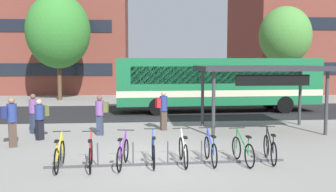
% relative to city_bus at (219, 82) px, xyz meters
% --- Properties ---
extents(ground, '(200.00, 200.00, 0.00)m').
position_rel_city_bus_xyz_m(ground, '(-4.28, -10.70, -1.78)').
color(ground, gray).
extents(bus_lane_asphalt, '(80.00, 7.20, 0.01)m').
position_rel_city_bus_xyz_m(bus_lane_asphalt, '(-4.28, -0.00, -1.77)').
color(bus_lane_asphalt, '#232326').
rests_on(bus_lane_asphalt, ground).
extents(city_bus, '(12.11, 3.01, 3.20)m').
position_rel_city_bus_xyz_m(city_bus, '(0.00, 0.00, 0.00)').
color(city_bus, '#196B3D').
rests_on(city_bus, ground).
extents(bike_rack, '(7.06, 0.30, 0.70)m').
position_rel_city_bus_xyz_m(bike_rack, '(-4.02, -11.30, -1.69)').
color(bike_rack, '#47474C').
rests_on(bike_rack, ground).
extents(parked_bicycle_yellow_0, '(0.52, 1.72, 0.99)m').
position_rel_city_bus_xyz_m(parked_bicycle_yellow_0, '(-7.08, -11.46, -1.39)').
color(parked_bicycle_yellow_0, black).
rests_on(parked_bicycle_yellow_0, ground).
extents(parked_bicycle_red_1, '(0.52, 1.72, 0.99)m').
position_rel_city_bus_xyz_m(parked_bicycle_red_1, '(-6.21, -11.49, -1.39)').
color(parked_bicycle_red_1, black).
rests_on(parked_bicycle_red_1, ground).
extents(parked_bicycle_purple_2, '(0.52, 1.71, 0.99)m').
position_rel_city_bus_xyz_m(parked_bicycle_purple_2, '(-5.31, -11.40, -1.39)').
color(parked_bicycle_purple_2, black).
rests_on(parked_bicycle_purple_2, ground).
extents(parked_bicycle_blue_3, '(0.52, 1.72, 0.99)m').
position_rel_city_bus_xyz_m(parked_bicycle_blue_3, '(-4.44, -11.26, -1.39)').
color(parked_bicycle_blue_3, black).
rests_on(parked_bicycle_blue_3, ground).
extents(parked_bicycle_white_4, '(0.52, 1.72, 0.99)m').
position_rel_city_bus_xyz_m(parked_bicycle_white_4, '(-3.55, -11.26, -1.39)').
color(parked_bicycle_white_4, black).
rests_on(parked_bicycle_white_4, ground).
extents(parked_bicycle_blue_5, '(0.52, 1.72, 0.99)m').
position_rel_city_bus_xyz_m(parked_bicycle_blue_5, '(-2.73, -11.22, -1.39)').
color(parked_bicycle_blue_5, black).
rests_on(parked_bicycle_blue_5, ground).
extents(parked_bicycle_green_6, '(0.52, 1.72, 0.99)m').
position_rel_city_bus_xyz_m(parked_bicycle_green_6, '(-1.78, -11.34, -1.39)').
color(parked_bicycle_green_6, black).
rests_on(parked_bicycle_green_6, ground).
extents(parked_bicycle_black_7, '(0.52, 1.71, 0.99)m').
position_rel_city_bus_xyz_m(parked_bicycle_black_7, '(-0.90, -11.17, -1.39)').
color(parked_bicycle_black_7, black).
rests_on(parked_bicycle_black_7, ground).
extents(transit_shelter, '(5.50, 3.29, 2.83)m').
position_rel_city_bus_xyz_m(transit_shelter, '(0.49, -6.20, 0.86)').
color(transit_shelter, '#38383D').
rests_on(transit_shelter, ground).
extents(commuter_olive_pack_0, '(0.55, 0.37, 1.64)m').
position_rel_city_bus_xyz_m(commuter_olive_pack_0, '(-6.38, -6.70, -0.83)').
color(commuter_olive_pack_0, '#2D3851').
rests_on(commuter_olive_pack_0, ground).
extents(commuter_navy_pack_1, '(0.60, 0.49, 1.76)m').
position_rel_city_bus_xyz_m(commuter_navy_pack_1, '(-9.31, -8.61, -0.76)').
color(commuter_navy_pack_1, '#47382D').
rests_on(commuter_navy_pack_1, ground).
extents(commuter_olive_pack_2, '(0.57, 0.60, 1.58)m').
position_rel_city_bus_xyz_m(commuter_olive_pack_2, '(-8.61, -7.40, -0.87)').
color(commuter_olive_pack_2, black).
rests_on(commuter_olive_pack_2, ground).
extents(commuter_red_pack_4, '(0.58, 0.44, 1.73)m').
position_rel_city_bus_xyz_m(commuter_red_pack_4, '(-3.77, -5.81, -0.78)').
color(commuter_red_pack_4, '#47382D').
rests_on(commuter_red_pack_4, ground).
extents(commuter_olive_pack_5, '(0.56, 0.60, 1.67)m').
position_rel_city_bus_xyz_m(commuter_olive_pack_5, '(-9.21, -6.01, -0.81)').
color(commuter_olive_pack_5, '#2D3851').
rests_on(commuter_olive_pack_5, ground).
extents(street_tree_0, '(4.09, 4.09, 7.36)m').
position_rel_city_bus_xyz_m(street_tree_0, '(6.91, 7.07, 3.28)').
color(street_tree_0, brown).
rests_on(street_tree_0, ground).
extents(street_tree_1, '(4.88, 4.88, 8.20)m').
position_rel_city_bus_xyz_m(street_tree_1, '(-10.88, 7.65, 3.55)').
color(street_tree_1, brown).
rests_on(street_tree_1, ground).
extents(building_left_wing, '(19.72, 11.93, 15.26)m').
position_rel_city_bus_xyz_m(building_left_wing, '(-15.71, 17.63, 5.86)').
color(building_left_wing, brown).
rests_on(building_left_wing, ground).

